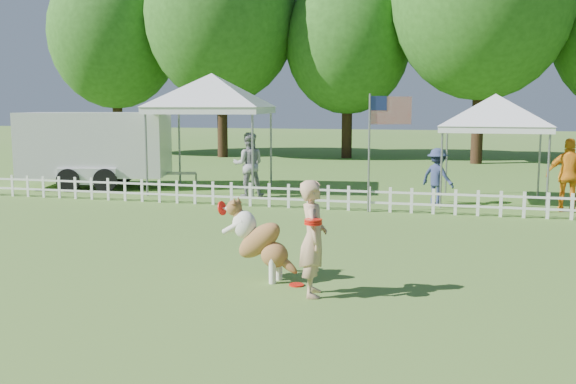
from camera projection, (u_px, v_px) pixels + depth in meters
The scene contains 16 objects.
ground at pixel (279, 292), 8.73m from camera, with size 120.00×120.00×0.00m, color #376C22.
picket_fence at pixel (359, 199), 15.39m from camera, with size 22.00×0.08×0.60m, color white, non-canonical shape.
handler at pixel (313, 238), 8.48m from camera, with size 0.57×0.37×1.55m, color tan.
dog at pixel (260, 241), 9.27m from camera, with size 1.13×0.38×1.16m, color brown, non-canonical shape.
frisbee_on_turf at pixel (297, 285), 9.04m from camera, with size 0.21×0.21×0.02m, color red.
canopy_tent_left at pixel (213, 134), 19.03m from camera, with size 3.28×3.28×3.38m, color silver, non-canonical shape.
canopy_tent_right at pixel (493, 150), 16.55m from camera, with size 2.67×2.67×2.76m, color silver, non-canonical shape.
cargo_trailer at pixel (96, 149), 19.80m from camera, with size 5.37×2.36×2.36m, color silver, non-canonical shape.
flag_pole at pixel (369, 153), 15.12m from camera, with size 1.07×0.11×2.80m, color gray, non-canonical shape.
spectator_a at pixel (249, 165), 17.77m from camera, with size 0.87×0.68×1.79m, color gray.
spectator_b at pixel (438, 177), 16.33m from camera, with size 0.94×0.54×1.45m, color navy.
spectator_c at pixel (569, 175), 15.20m from camera, with size 1.03×0.43×1.76m, color orange.
tree_far_left at pixel (115, 47), 32.91m from camera, with size 6.60×6.60×11.00m, color #255117, non-canonical shape.
tree_left at pixel (221, 33), 30.82m from camera, with size 7.40×7.40×12.00m, color #255117, non-canonical shape.
tree_center_left at pixel (348, 55), 30.38m from camera, with size 6.00×6.00×9.80m, color #255117, non-canonical shape.
tree_center_right at pixel (482, 16), 27.21m from camera, with size 7.60×7.60×12.60m, color #255117, non-canonical shape.
Camera 1 is at (2.31, -8.15, 2.52)m, focal length 40.00 mm.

